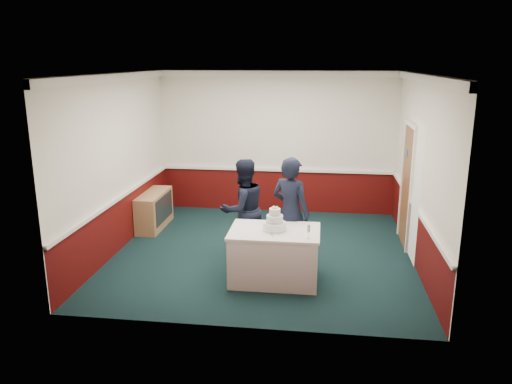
# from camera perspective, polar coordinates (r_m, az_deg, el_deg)

# --- Properties ---
(ground) EXTENTS (5.00, 5.00, 0.00)m
(ground) POSITION_cam_1_polar(r_m,az_deg,el_deg) (8.64, 0.80, -6.92)
(ground) COLOR black
(ground) RESTS_ON ground
(room_shell) EXTENTS (5.00, 5.00, 3.00)m
(room_shell) POSITION_cam_1_polar(r_m,az_deg,el_deg) (8.71, 1.83, 6.67)
(room_shell) COLOR silver
(room_shell) RESTS_ON ground
(sideboard) EXTENTS (0.41, 1.20, 0.70)m
(sideboard) POSITION_cam_1_polar(r_m,az_deg,el_deg) (10.00, -11.54, -2.03)
(sideboard) COLOR #AF8055
(sideboard) RESTS_ON ground
(cake_table) EXTENTS (1.32, 0.92, 0.79)m
(cake_table) POSITION_cam_1_polar(r_m,az_deg,el_deg) (7.47, 2.12, -7.20)
(cake_table) COLOR white
(cake_table) RESTS_ON ground
(wedding_cake) EXTENTS (0.35, 0.35, 0.36)m
(wedding_cake) POSITION_cam_1_polar(r_m,az_deg,el_deg) (7.30, 2.15, -3.56)
(wedding_cake) COLOR white
(wedding_cake) RESTS_ON cake_table
(cake_knife) EXTENTS (0.08, 0.21, 0.00)m
(cake_knife) POSITION_cam_1_polar(r_m,az_deg,el_deg) (7.15, 1.76, -4.88)
(cake_knife) COLOR silver
(cake_knife) RESTS_ON cake_table
(champagne_flute) EXTENTS (0.05, 0.05, 0.21)m
(champagne_flute) POSITION_cam_1_polar(r_m,az_deg,el_deg) (7.00, 6.03, -4.22)
(champagne_flute) COLOR silver
(champagne_flute) RESTS_ON cake_table
(person_man) EXTENTS (1.03, 1.00, 1.67)m
(person_man) POSITION_cam_1_polar(r_m,az_deg,el_deg) (8.18, -1.50, -1.98)
(person_man) COLOR black
(person_man) RESTS_ON ground
(person_woman) EXTENTS (0.77, 0.68, 1.78)m
(person_woman) POSITION_cam_1_polar(r_m,az_deg,el_deg) (7.84, 3.98, -2.35)
(person_woman) COLOR black
(person_woman) RESTS_ON ground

